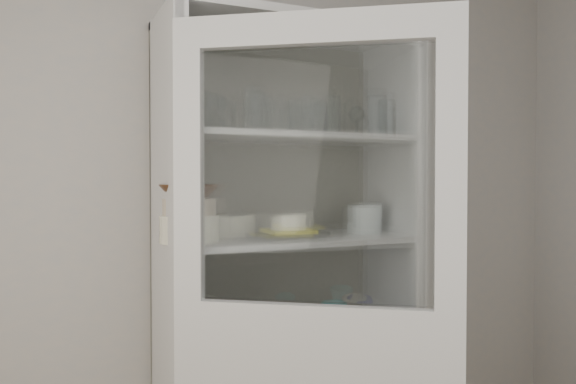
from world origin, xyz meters
name	(u,v)px	position (x,y,z in m)	size (l,w,h in m)	color
wall_back	(222,224)	(0.00, 1.50, 1.30)	(3.60, 0.02, 2.60)	beige
pantry_cabinet	(282,313)	(0.20, 1.34, 0.94)	(1.00, 0.45, 2.10)	silver
cupboard_door	(314,378)	(0.07, 0.79, 0.87)	(0.76, 0.56, 2.00)	silver
tumbler_0	(193,109)	(-0.21, 1.17, 1.73)	(0.07, 0.07, 0.15)	silver
tumbler_1	(255,109)	(0.00, 1.11, 1.73)	(0.07, 0.07, 0.15)	silver
tumbler_2	(278,115)	(0.11, 1.16, 1.73)	(0.06, 0.06, 0.13)	silver
tumbler_3	(319,117)	(0.27, 1.15, 1.72)	(0.06, 0.06, 0.13)	silver
tumbler_4	(310,115)	(0.23, 1.15, 1.73)	(0.07, 0.07, 0.13)	silver
tumbler_5	(387,118)	(0.57, 1.14, 1.73)	(0.07, 0.07, 0.14)	silver
tumbler_6	(377,116)	(0.52, 1.13, 1.74)	(0.08, 0.08, 0.16)	silver
tumbler_7	(227,116)	(-0.05, 1.29, 1.73)	(0.07, 0.07, 0.13)	silver
tumbler_8	(205,113)	(-0.14, 1.25, 1.73)	(0.07, 0.07, 0.14)	silver
tumbler_9	(298,118)	(0.23, 1.24, 1.73)	(0.07, 0.07, 0.13)	silver
tumbler_10	(261,115)	(0.07, 1.25, 1.73)	(0.07, 0.07, 0.14)	silver
tumbler_11	(297,117)	(0.23, 1.25, 1.73)	(0.07, 0.07, 0.14)	silver
goblet_0	(217,113)	(-0.07, 1.35, 1.75)	(0.08, 0.08, 0.17)	silver
goblet_1	(260,113)	(0.12, 1.37, 1.75)	(0.08, 0.08, 0.19)	silver
goblet_2	(315,118)	(0.36, 1.35, 1.74)	(0.07, 0.07, 0.16)	silver
goblet_3	(357,122)	(0.59, 1.40, 1.74)	(0.07, 0.07, 0.16)	silver
plate_stack_front	(189,229)	(-0.21, 1.23, 1.31)	(0.21, 0.21, 0.10)	white
plate_stack_back	(230,225)	(0.01, 1.42, 1.30)	(0.21, 0.21, 0.08)	white
cream_bowl	(189,207)	(-0.21, 1.23, 1.39)	(0.19, 0.19, 0.06)	beige
terracotta_bowl	(189,191)	(-0.21, 1.23, 1.44)	(0.21, 0.21, 0.05)	#4A2815
glass_platter	(288,235)	(0.19, 1.24, 1.27)	(0.33, 0.33, 0.02)	silver
yellow_trivet	(288,231)	(0.19, 1.24, 1.29)	(0.18, 0.18, 0.01)	yellow
white_ramekin	(288,222)	(0.19, 1.24, 1.32)	(0.14, 0.14, 0.06)	white
grey_bowl_stack	(364,219)	(0.55, 1.26, 1.32)	(0.14, 0.14, 0.12)	silver
mug_blue	(355,323)	(0.45, 1.18, 0.91)	(0.12, 0.12, 0.10)	#0C1092
mug_teal	(334,314)	(0.44, 1.33, 0.91)	(0.11, 0.11, 0.10)	teal
mug_white	(349,323)	(0.43, 1.19, 0.91)	(0.11, 0.11, 0.10)	white
teal_jar	(273,323)	(0.15, 1.30, 0.92)	(0.09, 0.09, 0.11)	teal
measuring_cups	(235,345)	(-0.05, 1.19, 0.88)	(0.09, 0.09, 0.04)	#B4B4B4
white_canister	(184,327)	(-0.21, 1.32, 0.93)	(0.12, 0.12, 0.14)	white
tumbler_12	(331,116)	(0.35, 1.19, 1.74)	(0.08, 0.08, 0.15)	silver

